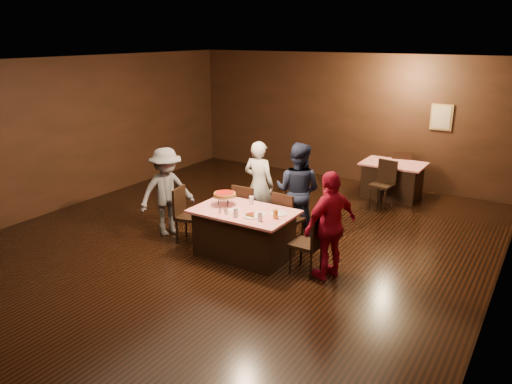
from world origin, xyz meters
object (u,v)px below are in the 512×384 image
glass_front_right (260,216)px  glass_back (251,201)px  main_table (244,233)px  glass_front_left (236,212)px  chair_far_right (289,218)px  diner_white_jacket (259,185)px  diner_grey_knit (167,192)px  diner_red_shirt (330,226)px  plate_empty (279,214)px  chair_back_near (382,184)px  chair_back_far (401,170)px  glass_amber (276,214)px  back_table (392,180)px  chair_far_left (248,210)px  diner_navy_hoodie (298,191)px  chair_end_right (306,243)px  chair_end_left (190,215)px  pizza_stand (225,195)px

glass_front_right → glass_back: same height
main_table → glass_front_left: glass_front_left is taller
main_table → glass_front_left: 0.55m
chair_far_right → glass_front_right: size_ratio=6.79×
diner_white_jacket → diner_grey_knit: 1.66m
glass_front_right → diner_red_shirt: bearing=16.4°
plate_empty → glass_front_left: bearing=-138.0°
chair_back_near → glass_front_left: 3.97m
chair_back_far → glass_amber: (-0.49, -4.87, 0.37)m
glass_front_left → diner_red_shirt: bearing=13.8°
back_table → plate_empty: (-0.54, -4.07, 0.39)m
glass_front_left → chair_far_left: bearing=113.2°
main_table → chair_far_left: size_ratio=1.68×
diner_grey_knit → main_table: bearing=-68.0°
chair_back_near → chair_far_left: bearing=-108.6°
diner_grey_knit → glass_front_right: 2.13m
main_table → chair_back_near: bearing=72.9°
chair_far_right → main_table: bearing=68.9°
chair_far_right → glass_front_left: (-0.35, -1.05, 0.37)m
diner_white_jacket → diner_red_shirt: (1.93, -1.18, -0.00)m
chair_back_near → diner_navy_hoodie: diner_navy_hoodie is taller
diner_navy_hoodie → diner_red_shirt: 1.54m
back_table → chair_far_right: chair_far_right is taller
chair_end_right → diner_white_jacket: size_ratio=0.59×
main_table → diner_navy_hoodie: bearing=72.4°
chair_end_left → diner_white_jacket: diner_white_jacket is taller
chair_far_right → glass_front_right: 1.07m
chair_back_far → main_table: bearing=62.5°
chair_far_left → diner_red_shirt: size_ratio=0.59×
diner_red_shirt → pizza_stand: (-1.85, 0.01, 0.15)m
diner_navy_hoodie → glass_amber: (0.24, -1.19, -0.01)m
glass_front_right → glass_back: 0.74m
chair_far_right → diner_grey_knit: size_ratio=0.61×
diner_grey_knit → pizza_stand: 1.27m
diner_navy_hoodie → glass_amber: bearing=95.3°
main_table → glass_amber: glass_amber is taller
diner_navy_hoodie → diner_red_shirt: (1.09, -1.09, -0.04)m
diner_navy_hoodie → glass_front_left: (-0.31, -1.44, -0.01)m
main_table → diner_grey_knit: diner_grey_knit is taller
chair_far_left → pizza_stand: bearing=88.0°
chair_back_far → diner_navy_hoodie: bearing=64.0°
chair_far_left → diner_white_jacket: bearing=-82.8°
chair_far_right → pizza_stand: (-0.80, -0.70, 0.48)m
back_table → glass_front_left: bearing=-102.9°
diner_red_shirt → glass_front_right: (-1.00, -0.29, 0.04)m
plate_empty → chair_back_near: bearing=81.0°
chair_end_right → chair_back_near: 3.52m
back_table → glass_amber: glass_amber is taller
chair_end_right → glass_back: (-1.15, 0.30, 0.37)m
pizza_stand → glass_back: pizza_stand is taller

